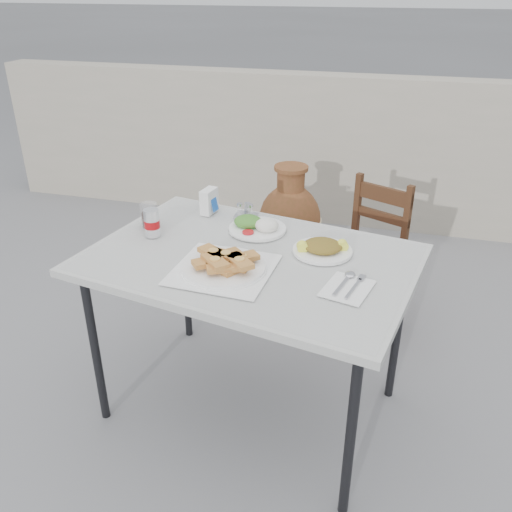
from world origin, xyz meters
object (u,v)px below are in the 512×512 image
(napkin_holder, at_px, (209,201))
(pide_plate, at_px, (223,262))
(cola_glass, at_px, (149,216))
(salad_chopped_plate, at_px, (323,248))
(soda_can, at_px, (152,223))
(cafe_table, at_px, (250,268))
(salad_rice_plate, at_px, (257,225))
(chair, at_px, (367,252))
(condiment_caddy, at_px, (246,212))
(terracotta_urn, at_px, (290,223))

(napkin_holder, bearing_deg, pide_plate, -55.33)
(pide_plate, relative_size, napkin_holder, 3.30)
(napkin_holder, bearing_deg, cola_glass, -123.65)
(salad_chopped_plate, distance_m, soda_can, 0.77)
(cafe_table, bearing_deg, salad_rice_plate, 98.91)
(salad_rice_plate, bearing_deg, pide_plate, -94.03)
(salad_chopped_plate, height_order, soda_can, soda_can)
(cola_glass, bearing_deg, pide_plate, -33.91)
(cafe_table, bearing_deg, soda_can, 170.94)
(soda_can, xyz_separation_m, cola_glass, (-0.06, 0.09, -0.01))
(chair, bearing_deg, soda_can, -111.64)
(condiment_caddy, distance_m, chair, 0.90)
(pide_plate, relative_size, chair, 0.48)
(cafe_table, relative_size, salad_rice_plate, 5.63)
(salad_rice_plate, relative_size, napkin_holder, 2.17)
(cafe_table, distance_m, napkin_holder, 0.53)
(cafe_table, relative_size, chair, 1.76)
(cafe_table, height_order, napkin_holder, napkin_holder)
(soda_can, distance_m, napkin_holder, 0.36)
(condiment_caddy, bearing_deg, terracotta_urn, 89.45)
(salad_rice_plate, bearing_deg, condiment_caddy, 124.13)
(cola_glass, xyz_separation_m, terracotta_urn, (0.42, 1.25, -0.52))
(pide_plate, distance_m, salad_rice_plate, 0.40)
(salad_rice_plate, height_order, salad_chopped_plate, salad_rice_plate)
(salad_rice_plate, relative_size, soda_can, 2.11)
(napkin_holder, distance_m, terracotta_urn, 1.17)
(cafe_table, height_order, soda_can, soda_can)
(pide_plate, height_order, salad_rice_plate, pide_plate)
(salad_chopped_plate, height_order, chair, salad_chopped_plate)
(cafe_table, distance_m, pide_plate, 0.19)
(salad_chopped_plate, xyz_separation_m, napkin_holder, (-0.61, 0.29, 0.04))
(cola_glass, relative_size, terracotta_urn, 0.15)
(pide_plate, distance_m, soda_can, 0.47)
(pide_plate, relative_size, salad_chopped_plate, 1.59)
(cola_glass, height_order, condiment_caddy, cola_glass)
(salad_chopped_plate, distance_m, condiment_caddy, 0.50)
(salad_chopped_plate, height_order, napkin_holder, napkin_holder)
(salad_rice_plate, height_order, condiment_caddy, condiment_caddy)
(salad_rice_plate, height_order, soda_can, soda_can)
(cola_glass, distance_m, chair, 1.32)
(salad_chopped_plate, height_order, cola_glass, cola_glass)
(salad_chopped_plate, bearing_deg, terracotta_urn, 107.46)
(chair, bearing_deg, pide_plate, -89.99)
(salad_chopped_plate, bearing_deg, chair, 79.64)
(soda_can, height_order, terracotta_urn, soda_can)
(pide_plate, height_order, condiment_caddy, pide_plate)
(terracotta_urn, bearing_deg, condiment_caddy, -90.55)
(napkin_holder, height_order, chair, napkin_holder)
(salad_rice_plate, xyz_separation_m, chair, (0.48, 0.69, -0.41))
(salad_rice_plate, distance_m, napkin_holder, 0.32)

